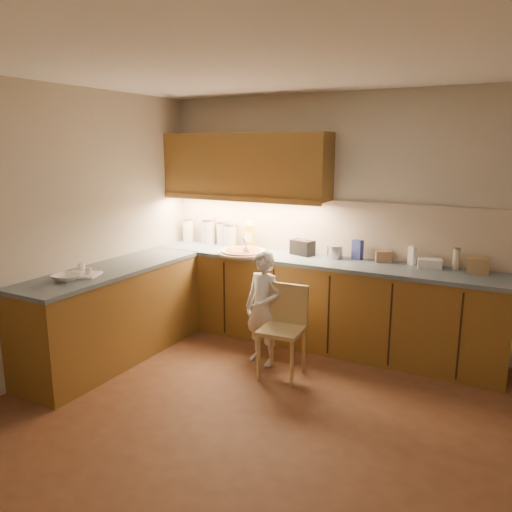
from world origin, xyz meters
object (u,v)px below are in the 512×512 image
pizza_on_board (243,252)px  oil_jug (250,236)px  wooden_chair (284,324)px  toaster (302,247)px  child (263,308)px

pizza_on_board → oil_jug: size_ratio=1.74×
wooden_chair → toaster: 1.09m
wooden_chair → toaster: size_ratio=2.95×
toaster → pizza_on_board: bearing=-136.9°
pizza_on_board → wooden_chair: bearing=-39.5°
pizza_on_board → child: pizza_on_board is taller
wooden_chair → toaster: bearing=100.0°
pizza_on_board → toaster: (0.58, 0.27, 0.06)m
wooden_chair → toaster: toaster is taller
toaster → child: bearing=-75.1°
child → oil_jug: oil_jug is taller
pizza_on_board → toaster: pizza_on_board is taller
wooden_chair → pizza_on_board: bearing=136.7°
pizza_on_board → wooden_chair: size_ratio=0.65×
wooden_chair → toaster: (-0.23, 0.93, 0.52)m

